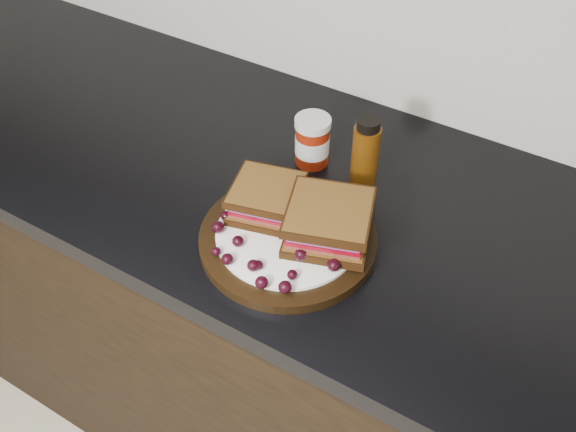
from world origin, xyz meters
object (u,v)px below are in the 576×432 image
Objects in this scene: sandwich_left at (267,199)px; condiment_jar at (312,141)px; oil_bottle at (366,151)px; plate at (288,239)px.

condiment_jar is at bearing 79.55° from sandwich_left.
oil_bottle is (0.09, 0.17, 0.02)m from sandwich_left.
oil_bottle is (0.04, 0.19, 0.06)m from plate.
plate is 2.16× the size of oil_bottle.
oil_bottle reaches higher than sandwich_left.
sandwich_left is 0.83× the size of oil_bottle.
sandwich_left is at bearing -118.23° from oil_bottle.
sandwich_left reaches higher than plate.
oil_bottle is (0.10, 0.00, 0.02)m from condiment_jar.
condiment_jar reaches higher than plate.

